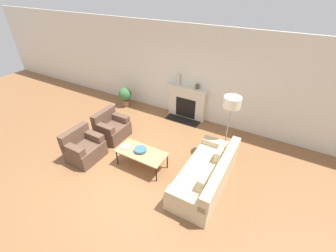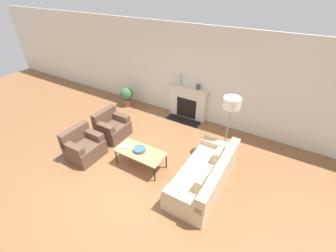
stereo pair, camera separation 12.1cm
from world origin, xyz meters
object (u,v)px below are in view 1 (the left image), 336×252
Objects in this scene: armchair_far at (111,128)px; mantel_vase_left at (178,80)px; coffee_table at (141,153)px; bowl at (140,150)px; book at (125,146)px; potted_plant at (125,96)px; mantel_vase_center_left at (197,87)px; armchair_near at (84,148)px; couch at (207,175)px; floor_lamp at (231,108)px; fireplace at (187,103)px.

mantel_vase_left reaches higher than armchair_far.
coffee_table is 4.13× the size of bowl.
bowl is at bearing -15.51° from book.
bowl is 3.26m from potted_plant.
mantel_vase_left is 0.66m from mantel_vase_center_left.
armchair_near is 1.11m from book.
bowl is at bearing -71.66° from armchair_near.
floor_lamp reaches higher than couch.
mantel_vase_left is 2.35× the size of mantel_vase_center_left.
bowl is (1.44, -0.57, 0.19)m from armchair_far.
armchair_near is at bearing -118.46° from mantel_vase_center_left.
armchair_near is 1.00× the size of armchair_far.
armchair_far is 1.56m from bowl.
fireplace is at bearing -2.50° from mantel_vase_left.
mantel_vase_center_left is at bearing 0.00° from mantel_vase_left.
armchair_far is at bearing 158.32° from coffee_table.
bowl is 2.37m from floor_lamp.
fireplace is at bearing -177.28° from mantel_vase_center_left.
floor_lamp reaches higher than armchair_near.
coffee_table is 4.48× the size of book.
coffee_table is (1.48, 0.46, 0.11)m from armchair_near.
potted_plant is at bearing 168.34° from floor_lamp.
mantel_vase_center_left is at bearing -39.12° from armchair_far.
armchair_far reaches higher than bowl.
coffee_table is 0.09m from bowl.
bowl is at bearing -111.64° from armchair_far.
coffee_table is 0.74× the size of floor_lamp.
bowl is (1.44, 0.48, 0.19)m from armchair_near.
armchair_near is (-3.08, -0.69, 0.02)m from couch.
armchair_far is 2.77× the size of bowl.
couch is 7.69× the size of book.
couch is 1.27× the size of floor_lamp.
mantel_vase_left reaches higher than book.
mantel_vase_center_left is at bearing 52.69° from book.
coffee_table is at bearing -111.68° from armchair_far.
armchair_far is 0.67× the size of coffee_table.
book is 2.84m from mantel_vase_left.
mantel_vase_left is (-0.42, 2.69, 0.84)m from coffee_table.
armchair_far is 3.38m from floor_lamp.
book is at bearing -51.34° from potted_plant.
armchair_far is at bearing 125.14° from book.
mantel_vase_left is (-0.34, 0.01, 0.73)m from fireplace.
mantel_vase_center_left reaches higher than armchair_near.
bowl is 0.87× the size of mantel_vase_left.
floor_lamp reaches higher than book.
floor_lamp is (2.06, 1.54, 0.90)m from book.
couch is 7.09× the size of bowl.
mantel_vase_left is (-0.39, 2.67, 0.76)m from bowl.
couch reaches higher than potted_plant.
coffee_table is 1.79× the size of potted_plant.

